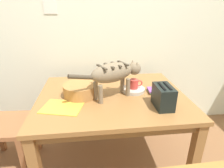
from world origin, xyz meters
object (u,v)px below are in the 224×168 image
Objects in this scene: dining_table at (112,103)px; toaster at (163,97)px; cat at (115,73)px; book_stack at (159,90)px; coffee_mug at (134,84)px; wicker_basket at (80,90)px; saucer_bowl at (133,90)px; magazine at (62,107)px; wooden_chair_near at (0,123)px.

dining_table is 0.47m from toaster.
cat is 0.45m from book_stack.
coffee_mug is (0.20, 0.05, 0.16)m from dining_table.
cat is 4.99× the size of coffee_mug.
wicker_basket is at bearing -125.28° from cat.
saucer_bowl is at bearing 180.00° from coffee_mug.
coffee_mug is 0.41× the size of magazine.
book_stack is at bearing -10.20° from coffee_mug.
wicker_basket is at bearing 89.27° from wooden_chair_near.
coffee_mug is at bearing 89.55° from cat.
magazine is 0.77m from toaster.
toaster reaches higher than saucer_bowl.
coffee_mug reaches higher than book_stack.
saucer_bowl is 0.47m from wicker_basket.
cat reaches higher than book_stack.
book_stack is (0.22, -0.04, 0.00)m from saucer_bowl.
saucer_bowl is 0.21× the size of wooden_chair_near.
cat reaches higher than dining_table.
wooden_chair_near is (-1.01, 0.06, -0.17)m from dining_table.
wooden_chair_near is at bearing 173.15° from magazine.
wicker_basket is (-0.69, 0.01, 0.04)m from book_stack.
magazine is at bearing -96.72° from cat.
toaster is at bearing -62.62° from coffee_mug.
dining_table is at bearing -167.28° from saucer_bowl.
saucer_bowl is (0.20, 0.05, 0.10)m from dining_table.
wicker_basket reaches higher than book_stack.
wicker_basket is at bearing 177.36° from dining_table.
wooden_chair_near reaches higher than saucer_bowl.
dining_table is at bearing 144.82° from toaster.
wooden_chair_near is at bearing 176.46° from dining_table.
magazine is 0.84m from book_stack.
magazine is 1.47× the size of toaster.
cat reaches higher than wooden_chair_near.
saucer_bowl is at bearing 3.99° from wicker_basket.
wooden_chair_near is at bearing 167.06° from toaster.
book_stack is 1.00× the size of toaster.
wooden_chair_near is (-1.37, 0.31, -0.34)m from toaster.
book_stack is (0.82, 0.18, 0.01)m from magazine.
cat reaches higher than wicker_basket.
saucer_bowl is 0.23m from book_stack.
book_stack is 1.46m from wooden_chair_near.
toaster is at bearing -62.04° from saucer_bowl.
wicker_basket is at bearing -176.04° from coffee_mug.
magazine is at bearing -159.82° from coffee_mug.
dining_table is 2.11× the size of cat.
cat is 0.42m from toaster.
coffee_mug is at bearing 0.00° from saucer_bowl.
wooden_chair_near is (-1.03, 0.10, -0.47)m from cat.
toaster is (0.63, -0.26, 0.03)m from wicker_basket.
cat reaches higher than coffee_mug.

